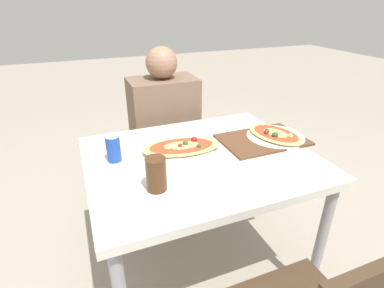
% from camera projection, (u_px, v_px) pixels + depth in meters
% --- Properties ---
extents(ground_plane, '(14.00, 14.00, 0.00)m').
position_uv_depth(ground_plane, '(199.00, 265.00, 1.77)').
color(ground_plane, '#9E9384').
extents(dining_table, '(1.07, 0.88, 0.73)m').
position_uv_depth(dining_table, '(200.00, 170.00, 1.48)').
color(dining_table, silver).
rests_on(dining_table, ground_plane).
extents(chair_far_seated, '(0.40, 0.40, 0.90)m').
position_uv_depth(chair_far_seated, '(161.00, 137.00, 2.20)').
color(chair_far_seated, '#3F2D1E').
rests_on(chair_far_seated, ground_plane).
extents(person_seated, '(0.44, 0.30, 1.16)m').
position_uv_depth(person_seated, '(164.00, 119.00, 2.02)').
color(person_seated, '#2D2D38').
rests_on(person_seated, ground_plane).
extents(pizza_main, '(0.41, 0.32, 0.06)m').
position_uv_depth(pizza_main, '(182.00, 148.00, 1.48)').
color(pizza_main, white).
rests_on(pizza_main, dining_table).
extents(soda_can, '(0.07, 0.07, 0.12)m').
position_uv_depth(soda_can, '(113.00, 149.00, 1.38)').
color(soda_can, '#1E47B2').
rests_on(soda_can, dining_table).
extents(drink_glass, '(0.08, 0.08, 0.14)m').
position_uv_depth(drink_glass, '(156.00, 174.00, 1.17)').
color(drink_glass, '#4C2D19').
rests_on(drink_glass, dining_table).
extents(serving_tray, '(0.44, 0.30, 0.01)m').
position_uv_depth(serving_tray, '(262.00, 140.00, 1.60)').
color(serving_tray, brown).
rests_on(serving_tray, dining_table).
extents(pizza_second, '(0.31, 0.37, 0.06)m').
position_uv_depth(pizza_second, '(275.00, 135.00, 1.62)').
color(pizza_second, white).
rests_on(pizza_second, dining_table).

